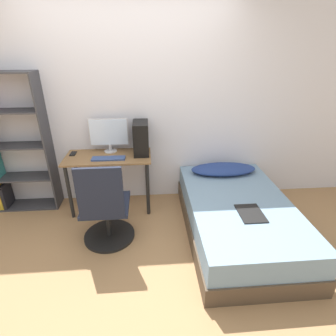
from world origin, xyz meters
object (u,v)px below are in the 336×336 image
office_chair (106,213)px  monitor (109,134)px  bed (237,217)px  bookshelf (6,150)px  pc_tower (141,138)px  keyboard (108,158)px

office_chair → monitor: (-0.01, 0.83, 0.60)m
bed → office_chair: bearing=-179.5°
bed → monitor: (-1.44, 0.82, 0.74)m
bookshelf → pc_tower: bearing=-1.6°
office_chair → monitor: 1.03m
office_chair → bookshelf: bearing=147.7°
pc_tower → office_chair: bearing=-117.3°
office_chair → bed: 1.44m
office_chair → keyboard: bearing=90.7°
monitor → keyboard: monitor is taller
office_chair → pc_tower: pc_tower is taller
bookshelf → monitor: 1.25m
bookshelf → office_chair: bearing=-32.3°
bed → keyboard: (-1.44, 0.57, 0.52)m
bookshelf → pc_tower: size_ratio=4.29×
office_chair → pc_tower: size_ratio=2.42×
bed → pc_tower: bearing=145.1°
keyboard → monitor: bearing=91.0°
office_chair → bed: (1.43, 0.01, -0.14)m
bed → pc_tower: (-1.05, 0.73, 0.71)m
bookshelf → pc_tower: bookshelf is taller
keyboard → pc_tower: 0.46m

